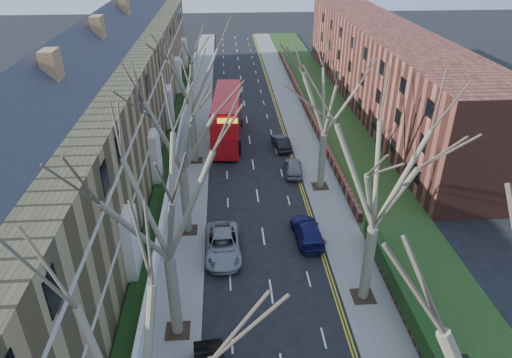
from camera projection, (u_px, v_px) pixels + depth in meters
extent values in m
cube|color=slate|center=(197.00, 121.00, 55.07)|extent=(3.00, 102.00, 0.12)
cube|color=slate|center=(296.00, 118.00, 55.81)|extent=(3.00, 102.00, 0.12)
cube|color=#957F4C|center=(112.00, 106.00, 45.22)|extent=(9.00, 78.00, 10.00)
cube|color=#282A31|center=(102.00, 44.00, 42.32)|extent=(4.67, 78.00, 4.67)
cube|color=silver|center=(159.00, 119.00, 46.21)|extent=(0.12, 78.00, 0.35)
cube|color=silver|center=(155.00, 85.00, 44.53)|extent=(0.12, 78.00, 0.35)
cube|color=brown|center=(383.00, 68.00, 57.63)|extent=(8.00, 54.00, 10.00)
cube|color=brown|center=(304.00, 103.00, 59.16)|extent=(0.35, 54.00, 0.90)
cube|color=white|center=(178.00, 144.00, 47.71)|extent=(0.30, 78.00, 1.00)
cube|color=#1E3814|center=(332.00, 116.00, 56.04)|extent=(6.00, 102.00, 0.06)
cylinder|color=brown|center=(174.00, 297.00, 24.95)|extent=(0.64, 0.64, 5.25)
cube|color=#2D2116|center=(178.00, 331.00, 26.21)|extent=(1.40, 1.40, 0.05)
cylinder|color=brown|center=(186.00, 202.00, 33.73)|extent=(0.64, 0.64, 5.07)
cube|color=#2D2116|center=(188.00, 230.00, 34.95)|extent=(1.40, 1.40, 0.05)
cylinder|color=brown|center=(194.00, 136.00, 44.18)|extent=(0.60, 0.60, 5.25)
cube|color=#2D2116|center=(195.00, 160.00, 45.44)|extent=(1.40, 1.40, 0.05)
cylinder|color=brown|center=(368.00, 264.00, 27.40)|extent=(0.64, 0.64, 5.25)
cube|color=#2D2116|center=(363.00, 296.00, 28.66)|extent=(1.40, 1.40, 0.05)
cylinder|color=brown|center=(322.00, 161.00, 39.68)|extent=(0.60, 0.60, 5.07)
cube|color=#2D2116|center=(320.00, 186.00, 40.90)|extent=(1.40, 1.40, 0.05)
cube|color=#AC0C11|center=(227.00, 126.00, 49.53)|extent=(3.49, 12.19, 2.41)
cube|color=#AC0C11|center=(227.00, 106.00, 48.43)|extent=(3.45, 11.59, 2.19)
cube|color=black|center=(227.00, 122.00, 49.30)|extent=(3.45, 11.23, 0.98)
cube|color=black|center=(227.00, 105.00, 48.37)|extent=(3.43, 10.99, 0.98)
imported|color=gray|center=(223.00, 245.00, 32.28)|extent=(2.64, 5.49, 1.51)
imported|color=#16164F|center=(307.00, 231.00, 33.88)|extent=(2.16, 4.80, 1.36)
imported|color=gray|center=(294.00, 167.00, 43.00)|extent=(1.92, 4.09, 1.35)
imported|color=black|center=(281.00, 142.00, 47.99)|extent=(1.86, 4.20, 1.34)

